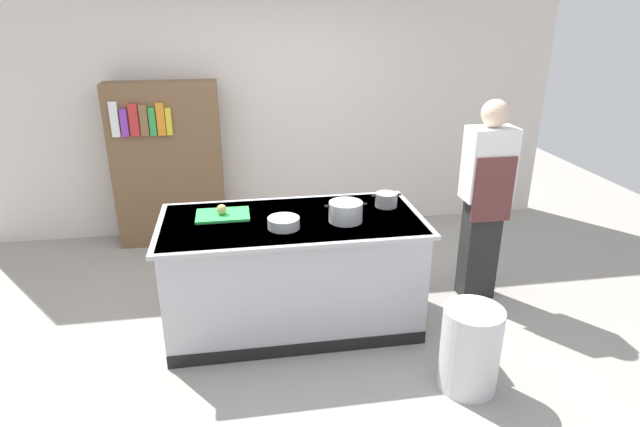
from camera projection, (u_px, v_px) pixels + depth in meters
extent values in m
plane|color=#9E9991|center=(294.00, 321.00, 4.30)|extent=(10.00, 10.00, 0.00)
cube|color=silver|center=(268.00, 95.00, 5.68)|extent=(6.40, 0.12, 3.00)
cube|color=#B7BABF|center=(293.00, 272.00, 4.14)|extent=(1.90, 0.90, 0.90)
cube|color=#B7BABF|center=(292.00, 221.00, 3.98)|extent=(1.98, 0.98, 0.03)
cube|color=black|center=(301.00, 350.00, 3.86)|extent=(1.90, 0.01, 0.10)
cube|color=green|center=(223.00, 215.00, 4.02)|extent=(0.40, 0.28, 0.02)
sphere|color=tan|center=(222.00, 209.00, 3.99)|extent=(0.08, 0.08, 0.08)
cylinder|color=#B7BABF|center=(346.00, 212.00, 3.90)|extent=(0.25, 0.25, 0.15)
cube|color=black|center=(327.00, 206.00, 3.86)|extent=(0.04, 0.02, 0.01)
cube|color=black|center=(364.00, 204.00, 3.91)|extent=(0.04, 0.02, 0.01)
cylinder|color=#99999E|center=(386.00, 200.00, 4.20)|extent=(0.17, 0.17, 0.11)
cube|color=black|center=(374.00, 196.00, 4.17)|extent=(0.04, 0.02, 0.01)
cube|color=black|center=(399.00, 194.00, 4.20)|extent=(0.04, 0.02, 0.01)
cylinder|color=#B7BABF|center=(284.00, 223.00, 3.80)|extent=(0.23, 0.23, 0.08)
cylinder|color=silver|center=(470.00, 349.00, 3.47)|extent=(0.39, 0.39, 0.59)
cube|color=#282828|center=(479.00, 248.00, 4.54)|extent=(0.28, 0.20, 0.90)
cube|color=white|center=(489.00, 164.00, 4.27)|extent=(0.38, 0.24, 0.60)
sphere|color=beige|center=(495.00, 113.00, 4.12)|extent=(0.22, 0.22, 0.22)
cube|color=brown|center=(494.00, 190.00, 4.22)|extent=(0.34, 0.02, 0.54)
cube|color=brown|center=(168.00, 165.00, 5.48)|extent=(1.10, 0.28, 1.70)
cube|color=white|center=(114.00, 120.00, 5.07)|extent=(0.08, 0.03, 0.34)
cube|color=purple|center=(124.00, 123.00, 5.10)|extent=(0.07, 0.03, 0.27)
cube|color=red|center=(134.00, 120.00, 5.10)|extent=(0.09, 0.03, 0.31)
cube|color=brown|center=(144.00, 121.00, 5.12)|extent=(0.08, 0.03, 0.30)
cube|color=green|center=(152.00, 122.00, 5.14)|extent=(0.06, 0.03, 0.27)
cube|color=orange|center=(161.00, 119.00, 5.14)|extent=(0.08, 0.03, 0.32)
cube|color=yellow|center=(169.00, 121.00, 5.16)|extent=(0.05, 0.03, 0.27)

